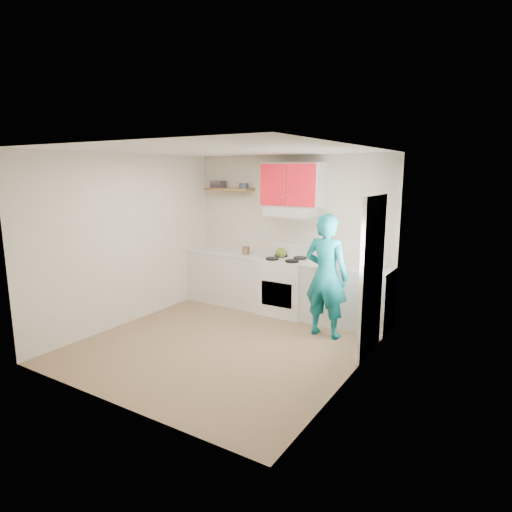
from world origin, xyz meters
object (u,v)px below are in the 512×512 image
Objects in this scene: crock at (246,251)px; stove at (286,286)px; kettle at (281,252)px; tin at (244,186)px; person at (326,276)px.

stove is at bearing 0.65° from crock.
stove is at bearing -48.53° from kettle.
stove is 5.86× the size of crock.
crock is at bearing -179.35° from stove.
kettle is 1.22× the size of crock.
tin is 1.33m from kettle.
crock is 1.83m from person.
tin reaches higher than kettle.
tin reaches higher than stove.
person reaches higher than crock.
kettle is 0.11× the size of person.
tin is (-0.91, 0.14, 1.63)m from stove.
person is (1.10, -0.70, -0.12)m from kettle.
person reaches higher than kettle.
crock is (-0.79, -0.01, 0.52)m from stove.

